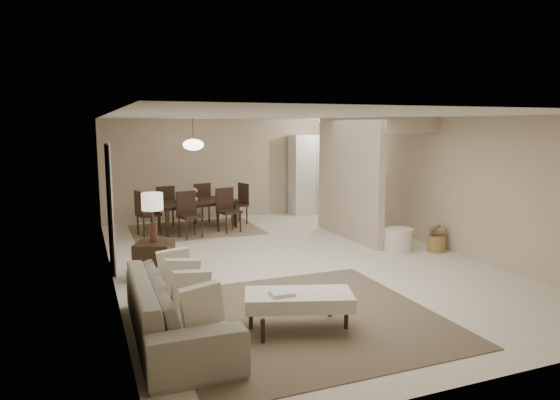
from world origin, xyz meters
name	(u,v)px	position (x,y,z in m)	size (l,w,h in m)	color
floor	(293,260)	(0.00, 0.00, 0.00)	(9.00, 9.00, 0.00)	beige
ceiling	(293,116)	(0.00, 0.00, 2.50)	(9.00, 9.00, 0.00)	white
back_wall	(223,169)	(0.00, 4.50, 1.25)	(6.00, 6.00, 0.00)	#C4B094
left_wall	(109,199)	(-3.00, 0.00, 1.25)	(9.00, 9.00, 0.00)	#C4B094
right_wall	(435,182)	(3.00, 0.00, 1.25)	(9.00, 9.00, 0.00)	#C4B094
partition	(349,178)	(1.80, 1.25, 1.25)	(0.15, 2.50, 2.50)	#C4B094
doorway	(110,208)	(-2.97, 0.60, 1.02)	(0.04, 0.90, 2.04)	black
pantry_cabinet	(313,174)	(2.35, 4.15, 1.05)	(1.20, 0.55, 2.10)	silver
flush_light	(328,121)	(2.30, 3.20, 2.46)	(0.44, 0.44, 0.05)	white
living_rug	(303,317)	(-0.92, -2.48, 0.01)	(3.20, 3.20, 0.01)	brown
sofa	(178,307)	(-2.45, -2.48, 0.35)	(0.94, 2.40, 0.70)	gray
ottoman_bench	(299,300)	(-1.12, -2.78, 0.35)	(1.35, 0.93, 0.44)	silver
side_table	(155,261)	(-2.40, -0.23, 0.29)	(0.53, 0.53, 0.58)	black
table_lamp	(152,206)	(-2.40, -0.23, 1.15)	(0.32, 0.32, 0.76)	#442D1D
round_pouf	(398,240)	(2.12, -0.10, 0.21)	(0.54, 0.54, 0.42)	silver
wicker_basket	(436,244)	(2.75, -0.43, 0.14)	(0.34, 0.34, 0.29)	olive
dining_rug	(195,229)	(-1.03, 3.20, 0.01)	(2.80, 2.10, 0.01)	#816C50
dining_table	(195,216)	(-1.03, 3.20, 0.33)	(1.86, 1.04, 0.65)	black
dining_chairs	(195,208)	(-1.03, 3.20, 0.49)	(2.65, 2.17, 0.98)	black
vase	(195,198)	(-1.03, 3.20, 0.72)	(0.14, 0.14, 0.14)	white
yellow_mat	(352,226)	(2.46, 2.21, 0.01)	(0.90, 0.55, 0.01)	yellow
pendant_light	(193,145)	(-1.03, 3.20, 1.92)	(0.46, 0.46, 0.71)	#442D1D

